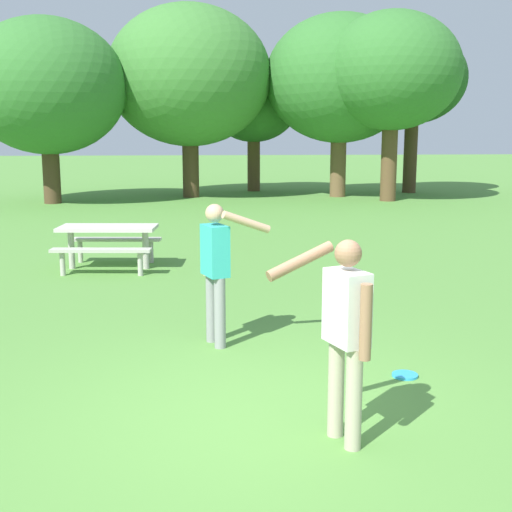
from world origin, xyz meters
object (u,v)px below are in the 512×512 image
object	(u,v)px
person_thrower	(345,326)
picnic_table_near	(108,238)
frisbee	(405,375)
tree_slender_mid	(340,79)
tree_broad_center	(189,76)
tree_back_right	(413,79)
tree_tall_left	(47,87)
person_catcher	(216,263)
tree_far_right	(254,104)
tree_back_left	(392,72)

from	to	relation	value
person_thrower	picnic_table_near	size ratio (longest dim) A/B	0.90
person_thrower	frisbee	xyz separation A→B (m)	(0.93, 1.39, -0.95)
frisbee	tree_slender_mid	world-z (taller)	tree_slender_mid
tree_broad_center	tree_back_right	world-z (taller)	tree_broad_center
tree_tall_left	tree_slender_mid	bearing A→B (deg)	8.77
person_catcher	tree_far_right	world-z (taller)	tree_far_right
frisbee	tree_back_left	world-z (taller)	tree_back_left
tree_broad_center	tree_far_right	world-z (taller)	tree_broad_center
person_catcher	frisbee	world-z (taller)	person_catcher
person_catcher	tree_far_right	distance (m)	20.03
tree_tall_left	tree_slender_mid	xyz separation A→B (m)	(10.01, 1.54, 0.40)
person_thrower	picnic_table_near	world-z (taller)	person_thrower
picnic_table_near	tree_broad_center	size ratio (longest dim) A/B	0.27
tree_far_right	tree_back_right	size ratio (longest dim) A/B	0.82
frisbee	picnic_table_near	size ratio (longest dim) A/B	0.14
person_thrower	tree_slender_mid	bearing A→B (deg)	78.86
person_thrower	tree_broad_center	distance (m)	20.35
tree_back_right	person_thrower	bearing A→B (deg)	-108.35
tree_tall_left	tree_back_left	size ratio (longest dim) A/B	0.95
picnic_table_near	person_catcher	bearing A→B (deg)	-67.88
tree_far_right	tree_slender_mid	world-z (taller)	tree_slender_mid
person_catcher	frisbee	xyz separation A→B (m)	(1.87, -1.19, -0.95)
tree_far_right	tree_back_left	size ratio (longest dim) A/B	0.79
frisbee	picnic_table_near	world-z (taller)	picnic_table_near
tree_tall_left	tree_back_left	xyz separation A→B (m)	(11.46, -0.10, 0.54)
tree_broad_center	tree_far_right	distance (m)	3.53
frisbee	tree_tall_left	world-z (taller)	tree_tall_left
frisbee	picnic_table_near	xyz separation A→B (m)	(-3.70, 5.70, 0.55)
person_catcher	picnic_table_near	distance (m)	4.88
picnic_table_near	tree_far_right	world-z (taller)	tree_far_right
tree_slender_mid	tree_back_right	xyz separation A→B (m)	(3.12, 1.37, 0.10)
tree_broad_center	person_catcher	bearing A→B (deg)	-88.18
person_catcher	tree_slender_mid	bearing A→B (deg)	74.30
tree_slender_mid	frisbee	bearing A→B (deg)	-99.16
tree_far_right	tree_slender_mid	xyz separation A→B (m)	(2.92, -2.56, 0.78)
tree_broad_center	tree_back_left	distance (m)	7.09
person_thrower	frisbee	bearing A→B (deg)	56.23
tree_tall_left	tree_broad_center	distance (m)	4.96
person_catcher	tree_back_right	distance (m)	20.51
frisbee	tree_far_right	distance (m)	21.26
picnic_table_near	tree_tall_left	distance (m)	12.12
person_thrower	tree_back_left	size ratio (longest dim) A/B	0.26
person_catcher	tree_slender_mid	size ratio (longest dim) A/B	0.25
tree_back_left	tree_slender_mid	bearing A→B (deg)	131.19
tree_tall_left	tree_far_right	bearing A→B (deg)	30.03
picnic_table_near	tree_slender_mid	bearing A→B (deg)	62.33
person_thrower	tree_far_right	size ratio (longest dim) A/B	0.33
tree_back_left	picnic_table_near	bearing A→B (deg)	-126.23
frisbee	picnic_table_near	bearing A→B (deg)	123.02
tree_back_right	frisbee	bearing A→B (deg)	-107.11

